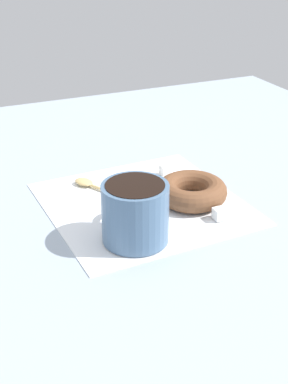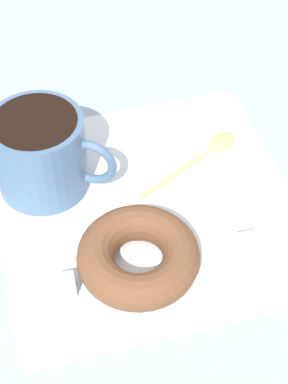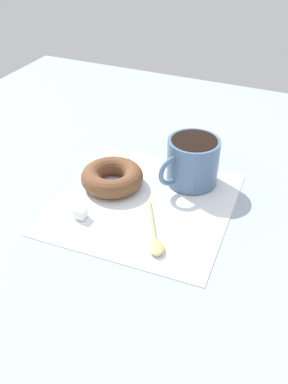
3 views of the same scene
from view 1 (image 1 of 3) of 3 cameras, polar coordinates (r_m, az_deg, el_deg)
name	(u,v)px [view 1 (image 1 of 3)]	position (r cm, az deg, el deg)	size (l,w,h in cm)	color
ground_plane	(152,208)	(87.29, 0.91, -1.67)	(120.00, 120.00, 2.00)	#99A8B7
napkin	(144,204)	(85.95, 0.00, -1.28)	(30.01, 30.01, 0.30)	white
coffee_cup	(135,211)	(74.36, -0.93, -2.04)	(12.05, 9.43, 8.66)	slate
donut	(192,191)	(86.22, 5.11, 0.12)	(11.45, 11.45, 3.49)	brown
spoon	(93,185)	(91.12, -5.50, 0.71)	(12.81, 7.94, 0.90)	#D8B772
sugar_cube	(165,170)	(95.16, 2.30, 2.35)	(1.81, 1.81, 1.81)	white
sugar_cube_extra	(219,214)	(81.80, 8.05, -2.32)	(1.75, 1.75, 1.75)	white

